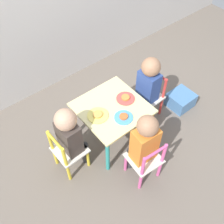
# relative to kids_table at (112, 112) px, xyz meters

# --- Properties ---
(ground_plane) EXTENTS (6.00, 6.00, 0.00)m
(ground_plane) POSITION_rel_kids_table_xyz_m (0.00, 0.00, -0.38)
(ground_plane) COLOR #6B6056
(kids_table) EXTENTS (0.58, 0.58, 0.45)m
(kids_table) POSITION_rel_kids_table_xyz_m (0.00, 0.00, 0.00)
(kids_table) COLOR beige
(kids_table) RESTS_ON ground_plane
(chair_pink) EXTENTS (0.28, 0.28, 0.50)m
(chair_pink) POSITION_rel_kids_table_xyz_m (-0.05, -0.51, -0.14)
(chair_pink) COLOR silver
(chair_pink) RESTS_ON ground_plane
(chair_yellow) EXTENTS (0.27, 0.27, 0.50)m
(chair_yellow) POSITION_rel_kids_table_xyz_m (-0.51, -0.02, -0.14)
(chair_yellow) COLOR silver
(chair_yellow) RESTS_ON ground_plane
(chair_red) EXTENTS (0.27, 0.27, 0.50)m
(chair_red) POSITION_rel_kids_table_xyz_m (0.51, 0.01, -0.14)
(chair_red) COLOR silver
(chair_red) RESTS_ON ground_plane
(child_front) EXTENTS (0.21, 0.22, 0.77)m
(child_front) POSITION_rel_kids_table_xyz_m (-0.04, -0.45, 0.07)
(child_front) COLOR #38383D
(child_front) RESTS_ON ground_plane
(child_left) EXTENTS (0.23, 0.20, 0.74)m
(child_left) POSITION_rel_kids_table_xyz_m (-0.45, -0.01, 0.07)
(child_left) COLOR #38383D
(child_left) RESTS_ON ground_plane
(child_right) EXTENTS (0.23, 0.20, 0.74)m
(child_right) POSITION_rel_kids_table_xyz_m (0.45, 0.01, 0.07)
(child_right) COLOR #4C608E
(child_right) RESTS_ON ground_plane
(plate_front) EXTENTS (0.16, 0.16, 0.03)m
(plate_front) POSITION_rel_kids_table_xyz_m (-0.00, -0.16, 0.07)
(plate_front) COLOR #4C9EE0
(plate_front) RESTS_ON kids_table
(plate_left) EXTENTS (0.18, 0.18, 0.03)m
(plate_left) POSITION_rel_kids_table_xyz_m (-0.16, 0.00, 0.07)
(plate_left) COLOR #EADB66
(plate_left) RESTS_ON kids_table
(plate_right) EXTENTS (0.17, 0.17, 0.03)m
(plate_right) POSITION_rel_kids_table_xyz_m (0.16, 0.00, 0.07)
(plate_right) COLOR #E54C47
(plate_right) RESTS_ON kids_table
(storage_bin) EXTENTS (0.26, 0.24, 0.16)m
(storage_bin) POSITION_rel_kids_table_xyz_m (0.85, -0.15, -0.30)
(storage_bin) COLOR #4C7FB7
(storage_bin) RESTS_ON ground_plane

